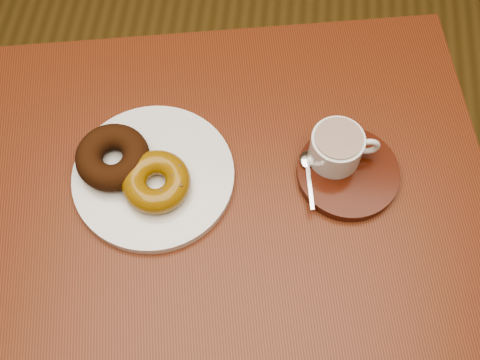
# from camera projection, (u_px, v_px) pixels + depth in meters

# --- Properties ---
(ground) EXTENTS (6.00, 6.00, 0.00)m
(ground) POSITION_uv_depth(u_px,v_px,m) (125.00, 320.00, 1.59)
(ground) COLOR brown
(ground) RESTS_ON ground
(cafe_table) EXTENTS (0.91, 0.75, 0.76)m
(cafe_table) POSITION_uv_depth(u_px,v_px,m) (228.00, 216.00, 1.03)
(cafe_table) COLOR #612A14
(cafe_table) RESTS_ON ground
(donut_plate) EXTENTS (0.29, 0.29, 0.02)m
(donut_plate) POSITION_uv_depth(u_px,v_px,m) (154.00, 176.00, 0.92)
(donut_plate) COLOR white
(donut_plate) RESTS_ON cafe_table
(donut_cinnamon) EXTENTS (0.16, 0.16, 0.04)m
(donut_cinnamon) POSITION_uv_depth(u_px,v_px,m) (113.00, 157.00, 0.90)
(donut_cinnamon) COLOR #32180A
(donut_cinnamon) RESTS_ON donut_plate
(donut_caramel) EXTENTS (0.12, 0.12, 0.04)m
(donut_caramel) POSITION_uv_depth(u_px,v_px,m) (156.00, 182.00, 0.89)
(donut_caramel) COLOR #8B5F0F
(donut_caramel) RESTS_ON donut_plate
(saucer) EXTENTS (0.16, 0.16, 0.02)m
(saucer) POSITION_uv_depth(u_px,v_px,m) (348.00, 173.00, 0.92)
(saucer) COLOR #3C1208
(saucer) RESTS_ON cafe_table
(coffee_cup) EXTENTS (0.11, 0.08, 0.06)m
(coffee_cup) POSITION_uv_depth(u_px,v_px,m) (337.00, 147.00, 0.90)
(coffee_cup) COLOR white
(coffee_cup) RESTS_ON saucer
(teaspoon) EXTENTS (0.03, 0.10, 0.01)m
(teaspoon) POSITION_uv_depth(u_px,v_px,m) (307.00, 165.00, 0.92)
(teaspoon) COLOR silver
(teaspoon) RESTS_ON saucer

